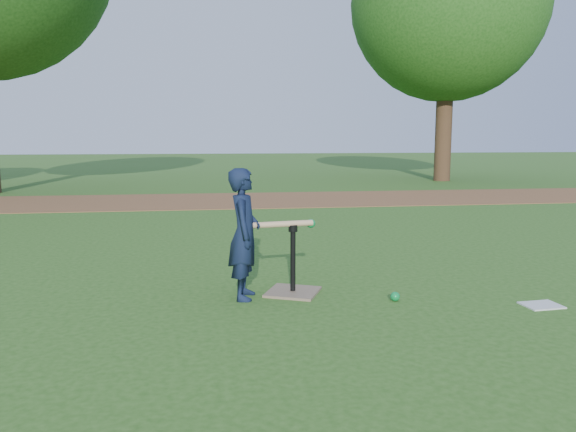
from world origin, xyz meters
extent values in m
plane|color=#285116|center=(0.00, 0.00, 0.00)|extent=(80.00, 80.00, 0.00)
cube|color=brown|center=(0.00, 7.50, 0.01)|extent=(24.00, 3.00, 0.01)
imported|color=#101A32|center=(-0.46, 0.13, 0.56)|extent=(0.33, 0.45, 1.12)
sphere|color=#0B7F37|center=(0.79, -0.16, 0.04)|extent=(0.08, 0.08, 0.08)
cube|color=silver|center=(1.94, -0.46, 0.01)|extent=(0.32, 0.25, 0.01)
cube|color=#7E6750|center=(-0.02, 0.21, 0.01)|extent=(0.57, 0.57, 0.02)
cylinder|color=black|center=(-0.02, 0.21, 0.30)|extent=(0.05, 0.05, 0.55)
cylinder|color=black|center=(-0.02, 0.21, 0.58)|extent=(0.08, 0.08, 0.06)
cylinder|color=tan|center=(-0.14, 0.19, 0.63)|extent=(0.60, 0.14, 0.05)
sphere|color=tan|center=(-0.44, 0.15, 0.63)|extent=(0.06, 0.06, 0.06)
sphere|color=#0B7F37|center=(0.15, 0.26, 0.61)|extent=(0.08, 0.08, 0.08)
cylinder|color=#382316|center=(6.50, 12.00, 1.71)|extent=(0.50, 0.50, 3.42)
sphere|color=#285B19|center=(6.50, 12.00, 5.30)|extent=(5.80, 5.80, 5.80)
camera|label=1|loc=(-0.77, -4.57, 1.38)|focal=35.00mm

